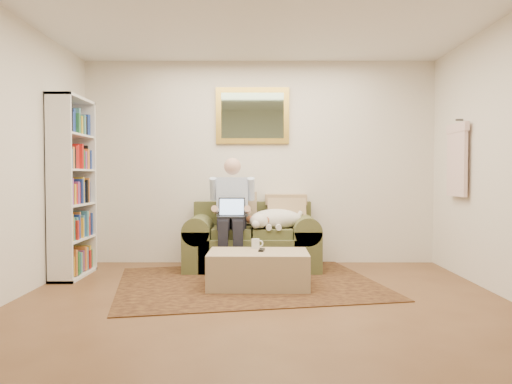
{
  "coord_description": "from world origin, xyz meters",
  "views": [
    {
      "loc": [
        -0.04,
        -3.95,
        1.14
      ],
      "look_at": [
        -0.05,
        1.54,
        0.95
      ],
      "focal_mm": 35.0,
      "sensor_mm": 36.0,
      "label": 1
    }
  ],
  "objects_px": {
    "seated_man": "(232,214)",
    "bookshelf": "(72,187)",
    "coffee_mug": "(255,244)",
    "laptop": "(232,212)",
    "sofa": "(252,246)",
    "sleeping_dog": "(276,219)",
    "ottoman": "(258,269)"
  },
  "relations": [
    {
      "from": "sleeping_dog",
      "to": "ottoman",
      "type": "distance_m",
      "value": 1.04
    },
    {
      "from": "ottoman",
      "to": "coffee_mug",
      "type": "distance_m",
      "value": 0.32
    },
    {
      "from": "sleeping_dog",
      "to": "bookshelf",
      "type": "relative_size",
      "value": 0.33
    },
    {
      "from": "seated_man",
      "to": "sofa",
      "type": "bearing_deg",
      "value": 31.45
    },
    {
      "from": "seated_man",
      "to": "ottoman",
      "type": "distance_m",
      "value": 1.03
    },
    {
      "from": "laptop",
      "to": "bookshelf",
      "type": "distance_m",
      "value": 1.81
    },
    {
      "from": "ottoman",
      "to": "sleeping_dog",
      "type": "bearing_deg",
      "value": 76.75
    },
    {
      "from": "sleeping_dog",
      "to": "bookshelf",
      "type": "height_order",
      "value": "bookshelf"
    },
    {
      "from": "laptop",
      "to": "sleeping_dog",
      "type": "xyz_separation_m",
      "value": [
        0.53,
        0.13,
        -0.09
      ]
    },
    {
      "from": "seated_man",
      "to": "laptop",
      "type": "bearing_deg",
      "value": -90.0
    },
    {
      "from": "seated_man",
      "to": "coffee_mug",
      "type": "height_order",
      "value": "seated_man"
    },
    {
      "from": "coffee_mug",
      "to": "bookshelf",
      "type": "xyz_separation_m",
      "value": [
        -2.05,
        0.32,
        0.59
      ]
    },
    {
      "from": "sofa",
      "to": "bookshelf",
      "type": "xyz_separation_m",
      "value": [
        -2.01,
        -0.46,
        0.72
      ]
    },
    {
      "from": "laptop",
      "to": "coffee_mug",
      "type": "distance_m",
      "value": 0.7
    },
    {
      "from": "sofa",
      "to": "bookshelf",
      "type": "height_order",
      "value": "bookshelf"
    },
    {
      "from": "sleeping_dog",
      "to": "coffee_mug",
      "type": "xyz_separation_m",
      "value": [
        -0.25,
        -0.7,
        -0.2
      ]
    },
    {
      "from": "sleeping_dog",
      "to": "coffee_mug",
      "type": "bearing_deg",
      "value": -109.33
    },
    {
      "from": "sofa",
      "to": "laptop",
      "type": "height_order",
      "value": "laptop"
    },
    {
      "from": "sofa",
      "to": "laptop",
      "type": "xyz_separation_m",
      "value": [
        -0.24,
        -0.21,
        0.43
      ]
    },
    {
      "from": "seated_man",
      "to": "laptop",
      "type": "relative_size",
      "value": 4.33
    },
    {
      "from": "laptop",
      "to": "coffee_mug",
      "type": "height_order",
      "value": "laptop"
    },
    {
      "from": "ottoman",
      "to": "coffee_mug",
      "type": "relative_size",
      "value": 10.02
    },
    {
      "from": "laptop",
      "to": "sofa",
      "type": "bearing_deg",
      "value": 41.02
    },
    {
      "from": "coffee_mug",
      "to": "bookshelf",
      "type": "height_order",
      "value": "bookshelf"
    },
    {
      "from": "seated_man",
      "to": "laptop",
      "type": "distance_m",
      "value": 0.07
    },
    {
      "from": "sofa",
      "to": "coffee_mug",
      "type": "distance_m",
      "value": 0.79
    },
    {
      "from": "sleeping_dog",
      "to": "coffee_mug",
      "type": "distance_m",
      "value": 0.77
    },
    {
      "from": "ottoman",
      "to": "coffee_mug",
      "type": "xyz_separation_m",
      "value": [
        -0.03,
        0.22,
        0.23
      ]
    },
    {
      "from": "sofa",
      "to": "laptop",
      "type": "bearing_deg",
      "value": -138.98
    },
    {
      "from": "seated_man",
      "to": "bookshelf",
      "type": "height_order",
      "value": "bookshelf"
    },
    {
      "from": "laptop",
      "to": "seated_man",
      "type": "bearing_deg",
      "value": 90.0
    },
    {
      "from": "seated_man",
      "to": "laptop",
      "type": "xyz_separation_m",
      "value": [
        0.0,
        -0.06,
        0.03
      ]
    }
  ]
}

